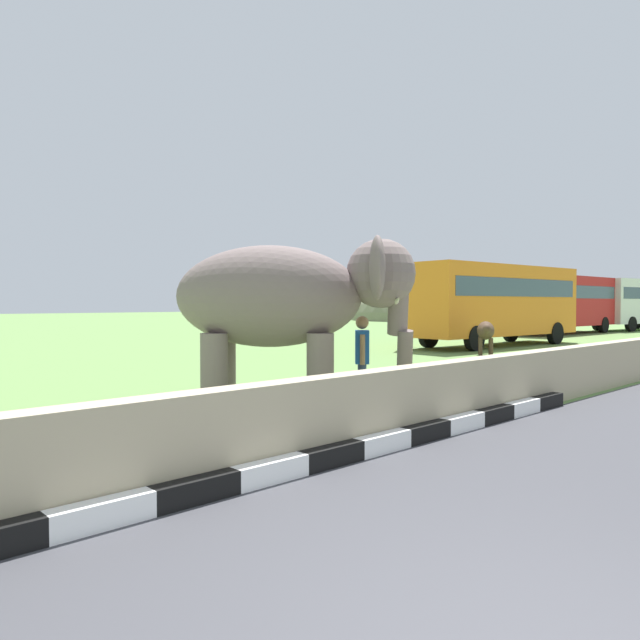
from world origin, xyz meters
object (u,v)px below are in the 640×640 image
object	(u,v)px
person_handler	(362,357)
cow_near	(486,331)
elephant	(291,300)
bus_white	(634,300)
bus_red	(563,300)
bus_orange	(495,299)

from	to	relation	value
person_handler	cow_near	size ratio (longest dim) A/B	0.91
elephant	bus_white	world-z (taller)	bus_white
bus_red	bus_white	distance (m)	8.67
person_handler	bus_orange	xyz separation A→B (m)	(15.63, 6.38, 1.16)
person_handler	bus_red	bearing A→B (deg)	17.42
person_handler	bus_orange	distance (m)	16.92
bus_white	cow_near	distance (m)	25.51
elephant	cow_near	xyz separation A→B (m)	(12.32, 3.64, -1.07)
elephant	person_handler	distance (m)	1.67
bus_orange	bus_white	world-z (taller)	same
person_handler	cow_near	bearing A→B (deg)	20.38
bus_orange	bus_red	world-z (taller)	same
person_handler	bus_orange	size ratio (longest dim) A/B	0.17
person_handler	bus_white	distance (m)	37.12
bus_white	cow_near	size ratio (longest dim) A/B	4.58
person_handler	bus_white	size ratio (longest dim) A/B	0.20
person_handler	cow_near	distance (m)	11.82
bus_red	bus_white	bearing A→B (deg)	-8.07
elephant	cow_near	distance (m)	12.89
cow_near	bus_red	bearing A→B (deg)	15.39
bus_white	cow_near	world-z (taller)	bus_white
elephant	bus_white	size ratio (longest dim) A/B	0.47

